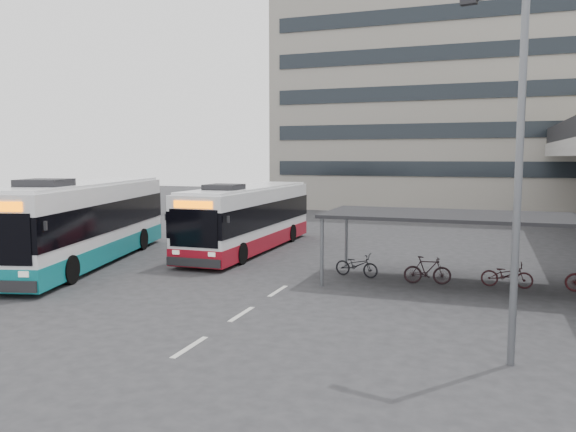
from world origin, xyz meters
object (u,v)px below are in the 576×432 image
(bus_teal, at_px, (84,223))
(lamp_post, at_px, (514,155))
(bus_main, at_px, (249,218))
(pedestrian, at_px, (228,240))

(bus_teal, distance_m, lamp_post, 18.23)
(bus_teal, bearing_deg, bus_main, 31.19)
(bus_teal, xyz_separation_m, pedestrian, (5.60, 2.45, -0.79))
(bus_main, relative_size, pedestrian, 6.05)
(pedestrian, bearing_deg, lamp_post, -115.82)
(pedestrian, xyz_separation_m, lamp_post, (11.12, -9.13, 3.64))
(lamp_post, bearing_deg, bus_teal, 170.94)
(bus_main, relative_size, bus_teal, 0.88)
(pedestrian, distance_m, lamp_post, 14.84)
(bus_teal, distance_m, pedestrian, 6.16)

